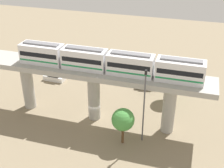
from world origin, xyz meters
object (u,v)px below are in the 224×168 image
at_px(train, 107,61).
at_px(tree_near_viaduct, 123,120).
at_px(parked_car_white, 54,77).
at_px(parked_car_black, 147,84).
at_px(tree_mid_lot, 172,79).
at_px(signal_post, 144,104).

xyz_separation_m(train, tree_near_viaduct, (4.75, 3.77, -6.27)).
xyz_separation_m(parked_car_white, parked_car_black, (-2.33, 18.27, 0.00)).
height_order(train, tree_mid_lot, train).
height_order(tree_near_viaduct, signal_post, signal_post).
bearing_deg(train, parked_car_black, 161.82).
xyz_separation_m(parked_car_black, tree_mid_lot, (3.17, 4.79, 3.45)).
height_order(parked_car_black, tree_mid_lot, tree_mid_lot).
bearing_deg(parked_car_black, tree_near_viaduct, -11.15).
height_order(tree_near_viaduct, tree_mid_lot, tree_mid_lot).
xyz_separation_m(train, parked_car_black, (-12.29, 4.04, -9.48)).
height_order(train, parked_car_black, train).
distance_m(tree_near_viaduct, tree_mid_lot, 14.77).
bearing_deg(signal_post, parked_car_black, -171.69).
xyz_separation_m(train, tree_mid_lot, (-9.13, 8.83, -6.02)).
bearing_deg(train, tree_near_viaduct, 38.44).
bearing_deg(tree_near_viaduct, parked_car_black, 179.10).
bearing_deg(parked_car_white, tree_near_viaduct, 53.75).
distance_m(parked_car_white, parked_car_black, 18.42).
xyz_separation_m(tree_near_viaduct, signal_post, (-1.35, 2.56, 2.22)).
relative_size(tree_near_viaduct, signal_post, 0.50).
distance_m(train, parked_car_white, 19.79).
xyz_separation_m(parked_car_black, signal_post, (15.69, 2.29, 5.43)).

